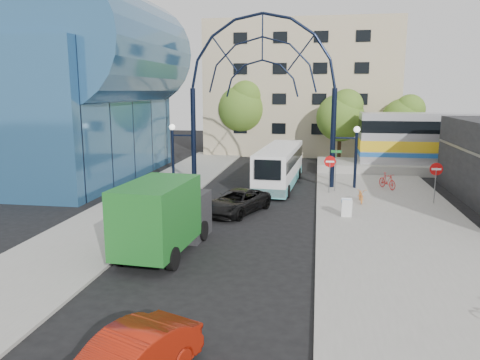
% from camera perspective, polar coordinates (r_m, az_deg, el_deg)
% --- Properties ---
extents(ground, '(120.00, 120.00, 0.00)m').
position_cam_1_polar(ground, '(20.63, -2.11, -8.50)').
color(ground, black).
rests_on(ground, ground).
extents(sidewalk_east, '(8.00, 56.00, 0.12)m').
position_cam_1_polar(sidewalk_east, '(24.39, 18.75, -5.86)').
color(sidewalk_east, gray).
rests_on(sidewalk_east, ground).
extents(plaza_west, '(5.00, 50.00, 0.12)m').
position_cam_1_polar(plaza_west, '(27.98, -12.79, -3.43)').
color(plaza_west, gray).
rests_on(plaza_west, ground).
extents(gateway_arch, '(13.64, 0.44, 12.10)m').
position_cam_1_polar(gateway_arch, '(33.34, 2.72, 13.81)').
color(gateway_arch, black).
rests_on(gateway_arch, ground).
extents(stop_sign, '(0.80, 0.07, 2.50)m').
position_cam_1_polar(stop_sign, '(31.45, 10.90, 1.81)').
color(stop_sign, slate).
rests_on(stop_sign, sidewalk_east).
extents(do_not_enter_sign, '(0.76, 0.07, 2.48)m').
position_cam_1_polar(do_not_enter_sign, '(30.31, 22.78, 0.78)').
color(do_not_enter_sign, slate).
rests_on(do_not_enter_sign, sidewalk_east).
extents(street_name_sign, '(0.70, 0.70, 2.80)m').
position_cam_1_polar(street_name_sign, '(32.04, 11.60, 2.19)').
color(street_name_sign, slate).
rests_on(street_name_sign, sidewalk_east).
extents(sandwich_board, '(0.55, 0.61, 0.99)m').
position_cam_1_polar(sandwich_board, '(25.83, 12.88, -3.06)').
color(sandwich_board, white).
rests_on(sandwich_board, sidewalk_east).
extents(transit_hall, '(16.50, 18.00, 14.50)m').
position_cam_1_polar(transit_hall, '(39.12, -20.35, 10.00)').
color(transit_hall, '#29567F').
rests_on(transit_hall, ground).
extents(apartment_block, '(20.00, 12.10, 14.00)m').
position_cam_1_polar(apartment_block, '(54.07, 7.51, 10.95)').
color(apartment_block, tan).
rests_on(apartment_block, ground).
extents(tree_north_a, '(4.48, 4.48, 7.00)m').
position_cam_1_polar(tree_north_a, '(45.10, 12.31, 7.78)').
color(tree_north_a, '#382314').
rests_on(tree_north_a, ground).
extents(tree_north_b, '(5.12, 5.12, 8.00)m').
position_cam_1_polar(tree_north_b, '(49.64, 0.37, 9.05)').
color(tree_north_b, '#382314').
rests_on(tree_north_b, ground).
extents(tree_north_c, '(4.16, 4.16, 6.50)m').
position_cam_1_polar(tree_north_c, '(47.77, 19.44, 7.18)').
color(tree_north_c, '#382314').
rests_on(tree_north_c, ground).
extents(city_bus, '(2.93, 10.41, 2.82)m').
position_cam_1_polar(city_bus, '(33.98, 4.84, 1.75)').
color(city_bus, white).
rests_on(city_bus, ground).
extents(green_truck, '(2.79, 6.45, 3.18)m').
position_cam_1_polar(green_truck, '(20.24, -9.13, -4.30)').
color(green_truck, black).
rests_on(green_truck, ground).
extents(black_suv, '(3.79, 5.22, 1.32)m').
position_cam_1_polar(black_suv, '(26.40, -0.37, -2.67)').
color(black_suv, black).
rests_on(black_suv, ground).
extents(bike_near_a, '(0.60, 1.67, 0.87)m').
position_cam_1_polar(bike_near_a, '(29.45, 14.53, -1.81)').
color(bike_near_a, orange).
rests_on(bike_near_a, sidewalk_east).
extents(bike_near_b, '(1.33, 1.84, 1.09)m').
position_cam_1_polar(bike_near_b, '(33.99, 17.51, -0.10)').
color(bike_near_b, red).
rests_on(bike_near_b, sidewalk_east).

